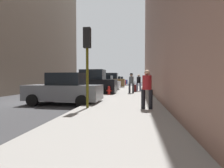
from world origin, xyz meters
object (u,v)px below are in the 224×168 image
(parked_red_hatchback, at_px, (115,82))
(fire_hydrant, at_px, (109,90))
(parked_gray_coupe, at_px, (65,89))
(pedestrian_in_jeans, at_px, (139,82))
(pedestrian_with_beanie, at_px, (131,82))
(parked_bronze_suv, at_px, (110,81))
(traffic_light, at_px, (87,50))
(parked_black_suv, at_px, (91,83))
(pedestrian_in_red_jacket, at_px, (147,87))
(parked_blue_sedan, at_px, (118,81))
(parked_silver_sedan, at_px, (103,83))
(rolling_suitcase, at_px, (135,88))

(parked_red_hatchback, height_order, fire_hydrant, parked_red_hatchback)
(parked_gray_coupe, bearing_deg, parked_red_hatchback, 90.00)
(parked_red_hatchback, xyz_separation_m, fire_hydrant, (1.80, -17.57, -0.35))
(parked_gray_coupe, xyz_separation_m, parked_red_hatchback, (-0.00, 22.17, 0.00))
(pedestrian_in_jeans, xyz_separation_m, pedestrian_with_beanie, (-0.67, -2.44, 0.03))
(parked_bronze_suv, distance_m, traffic_light, 18.41)
(traffic_light, height_order, pedestrian_in_jeans, traffic_light)
(parked_black_suv, xyz_separation_m, pedestrian_in_red_jacket, (4.50, -7.46, 0.07))
(parked_blue_sedan, height_order, traffic_light, traffic_light)
(parked_silver_sedan, height_order, parked_bronze_suv, parked_bronze_suv)
(parked_black_suv, xyz_separation_m, fire_hydrant, (1.80, -1.18, -0.54))
(pedestrian_in_jeans, height_order, rolling_suitcase, pedestrian_in_jeans)
(parked_red_hatchback, distance_m, fire_hydrant, 17.66)
(pedestrian_in_jeans, relative_size, pedestrian_in_red_jacket, 1.00)
(parked_gray_coupe, distance_m, parked_silver_sedan, 11.04)
(pedestrian_in_jeans, bearing_deg, parked_red_hatchback, 107.37)
(parked_bronze_suv, bearing_deg, parked_red_hatchback, 90.00)
(traffic_light, height_order, rolling_suitcase, traffic_light)
(fire_hydrant, relative_size, pedestrian_with_beanie, 0.40)
(parked_bronze_suv, height_order, fire_hydrant, parked_bronze_suv)
(rolling_suitcase, bearing_deg, parked_red_hatchback, 105.03)
(parked_gray_coupe, relative_size, pedestrian_in_red_jacket, 2.47)
(parked_black_suv, distance_m, rolling_suitcase, 4.41)
(pedestrian_in_jeans, xyz_separation_m, rolling_suitcase, (-0.40, -0.72, -0.61))
(fire_hydrant, bearing_deg, parked_silver_sedan, 105.66)
(fire_hydrant, height_order, pedestrian_in_jeans, pedestrian_in_jeans)
(parked_silver_sedan, bearing_deg, pedestrian_in_jeans, -29.74)
(traffic_light, bearing_deg, fire_hydrant, 90.45)
(parked_blue_sedan, relative_size, pedestrian_with_beanie, 2.36)
(parked_bronze_suv, distance_m, parked_red_hatchback, 5.74)
(parked_silver_sedan, bearing_deg, parked_black_suv, -90.00)
(parked_gray_coupe, distance_m, pedestrian_with_beanie, 7.14)
(parked_blue_sedan, height_order, pedestrian_with_beanie, pedestrian_with_beanie)
(fire_hydrant, xyz_separation_m, pedestrian_in_red_jacket, (2.70, -6.29, 0.61))
(parked_red_hatchback, distance_m, pedestrian_in_jeans, 14.21)
(parked_bronze_suv, height_order, traffic_light, traffic_light)
(parked_bronze_suv, xyz_separation_m, pedestrian_in_red_jacket, (4.50, -18.12, 0.07))
(parked_red_hatchback, distance_m, rolling_suitcase, 14.79)
(parked_red_hatchback, height_order, parked_blue_sedan, same)
(traffic_light, xyz_separation_m, pedestrian_in_red_jacket, (2.65, 0.12, -1.65))
(parked_black_suv, xyz_separation_m, parked_silver_sedan, (0.00, 5.26, -0.18))
(pedestrian_in_red_jacket, relative_size, rolling_suitcase, 1.64)
(parked_bronze_suv, distance_m, pedestrian_in_jeans, 8.90)
(parked_black_suv, bearing_deg, pedestrian_in_red_jacket, -58.89)
(parked_bronze_suv, bearing_deg, parked_blue_sedan, 90.00)
(fire_hydrant, distance_m, pedestrian_with_beanie, 2.45)
(parked_gray_coupe, bearing_deg, fire_hydrant, 68.63)
(pedestrian_with_beanie, relative_size, rolling_suitcase, 1.71)
(pedestrian_with_beanie, bearing_deg, rolling_suitcase, 81.24)
(traffic_light, height_order, pedestrian_with_beanie, traffic_light)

